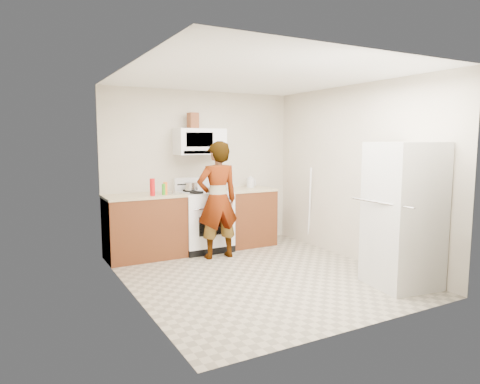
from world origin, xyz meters
TOP-DOWN VIEW (x-y plane):
  - floor at (0.00, 0.00)m, footprint 3.60×3.60m
  - back_wall at (0.00, 1.79)m, footprint 3.20×0.02m
  - right_wall at (1.59, 0.00)m, footprint 0.02×3.60m
  - cabinet_left at (-1.04, 1.49)m, footprint 1.12×0.62m
  - counter_left at (-1.04, 1.49)m, footprint 1.14×0.64m
  - cabinet_right at (0.68, 1.49)m, footprint 0.80×0.62m
  - counter_right at (0.68, 1.49)m, footprint 0.82×0.64m
  - gas_range at (-0.10, 1.48)m, footprint 0.76×0.65m
  - microwave at (-0.10, 1.61)m, footprint 0.76×0.38m
  - person at (-0.09, 0.99)m, footprint 0.64×0.44m
  - fridge at (1.29, -1.15)m, footprint 0.79×0.79m
  - kettle at (0.80, 1.58)m, footprint 0.17×0.17m
  - jug at (-0.21, 1.60)m, footprint 0.15×0.15m
  - saucepan at (-0.27, 1.58)m, footprint 0.24×0.24m
  - tray at (0.07, 1.40)m, footprint 0.25×0.16m
  - bottle_spray at (-0.96, 1.31)m, footprint 0.09×0.09m
  - bottle_hot_sauce at (-0.76, 1.35)m, footprint 0.08×0.08m
  - bottle_green_cap at (-0.79, 1.34)m, footprint 0.06×0.06m
  - pot_lid at (-0.62, 1.40)m, footprint 0.33×0.33m
  - broom at (1.56, 0.96)m, footprint 0.17×0.25m

SIDE VIEW (x-z plane):
  - floor at x=0.00m, z-range 0.00..0.00m
  - cabinet_left at x=-1.04m, z-range 0.00..0.90m
  - cabinet_right at x=0.68m, z-range 0.00..0.90m
  - gas_range at x=-0.10m, z-range -0.08..1.05m
  - broom at x=1.56m, z-range 0.01..1.29m
  - fridge at x=1.29m, z-range 0.00..1.70m
  - person at x=-0.09m, z-range 0.00..1.71m
  - counter_left at x=-1.04m, z-range 0.90..0.93m
  - counter_right at x=0.68m, z-range 0.90..0.93m
  - pot_lid at x=-0.62m, z-range 0.94..0.95m
  - tray at x=0.07m, z-range 0.93..0.98m
  - saucepan at x=-0.27m, z-range 0.95..1.07m
  - kettle at x=0.80m, z-range 0.94..1.09m
  - bottle_green_cap at x=-0.79m, z-range 0.94..1.10m
  - bottle_hot_sauce at x=-0.76m, z-range 0.94..1.12m
  - bottle_spray at x=-0.96m, z-range 0.94..1.18m
  - back_wall at x=0.00m, z-range 0.00..2.50m
  - right_wall at x=1.59m, z-range 0.00..2.50m
  - microwave at x=-0.10m, z-range 1.50..1.90m
  - jug at x=-0.21m, z-range 1.90..2.14m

